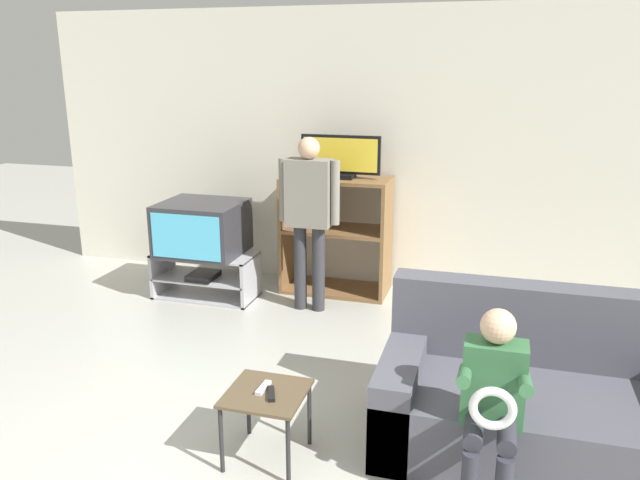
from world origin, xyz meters
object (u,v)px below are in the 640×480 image
(remote_control_black, at_px, (271,394))
(person_standing_adult, at_px, (309,208))
(media_shelf, at_px, (336,234))
(tv_stand, at_px, (206,275))
(television_flat, at_px, (340,158))
(person_seated_child, at_px, (493,396))
(television_main, at_px, (202,228))
(remote_control_white, at_px, (263,388))
(snack_table, at_px, (266,401))
(couch, at_px, (534,402))

(remote_control_black, distance_m, person_standing_adult, 2.26)
(media_shelf, bearing_deg, remote_control_black, -82.70)
(tv_stand, bearing_deg, television_flat, 22.19)
(person_seated_child, bearing_deg, person_standing_adult, 126.14)
(television_main, height_order, television_flat, television_flat)
(remote_control_black, height_order, remote_control_white, same)
(snack_table, bearing_deg, remote_control_black, -34.38)
(media_shelf, distance_m, couch, 2.74)
(snack_table, relative_size, person_seated_child, 0.42)
(remote_control_black, xyz_separation_m, remote_control_white, (-0.06, 0.05, 0.00))
(television_flat, relative_size, remote_control_white, 5.06)
(tv_stand, xyz_separation_m, media_shelf, (1.11, 0.49, 0.35))
(snack_table, bearing_deg, television_flat, 95.68)
(media_shelf, xyz_separation_m, snack_table, (0.30, -2.64, -0.21))
(remote_control_black, distance_m, person_seated_child, 1.14)
(television_main, height_order, media_shelf, media_shelf)
(snack_table, bearing_deg, couch, 19.90)
(tv_stand, relative_size, television_main, 1.28)
(media_shelf, bearing_deg, tv_stand, -156.22)
(remote_control_black, bearing_deg, person_standing_adult, 79.80)
(television_main, height_order, remote_control_black, television_main)
(television_main, distance_m, television_flat, 1.40)
(tv_stand, bearing_deg, television_main, 149.75)
(tv_stand, relative_size, couch, 0.55)
(media_shelf, xyz_separation_m, couch, (1.70, -2.14, -0.28))
(remote_control_black, bearing_deg, couch, -0.48)
(television_main, relative_size, person_seated_child, 0.73)
(snack_table, height_order, person_standing_adult, person_standing_adult)
(person_seated_child, bearing_deg, remote_control_black, -179.65)
(couch, distance_m, person_seated_child, 0.65)
(person_seated_child, bearing_deg, snack_table, 178.99)
(television_flat, bearing_deg, person_standing_adult, -106.70)
(television_main, bearing_deg, remote_control_white, -56.63)
(television_flat, height_order, snack_table, television_flat)
(television_flat, height_order, person_standing_adult, person_standing_adult)
(media_shelf, relative_size, remote_control_white, 7.61)
(person_seated_child, bearing_deg, television_flat, 118.33)
(media_shelf, bearing_deg, person_seated_child, -61.17)
(tv_stand, height_order, remote_control_black, remote_control_black)
(television_flat, distance_m, snack_table, 2.79)
(television_flat, height_order, couch, television_flat)
(television_main, distance_m, couch, 3.30)
(television_main, height_order, remote_control_white, television_main)
(media_shelf, xyz_separation_m, remote_control_white, (0.28, -2.62, -0.15))
(person_seated_child, bearing_deg, media_shelf, 118.83)
(snack_table, height_order, remote_control_black, remote_control_black)
(remote_control_white, bearing_deg, snack_table, -37.51)
(couch, bearing_deg, media_shelf, 128.53)
(couch, bearing_deg, person_seated_child, -114.05)
(tv_stand, distance_m, television_main, 0.45)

